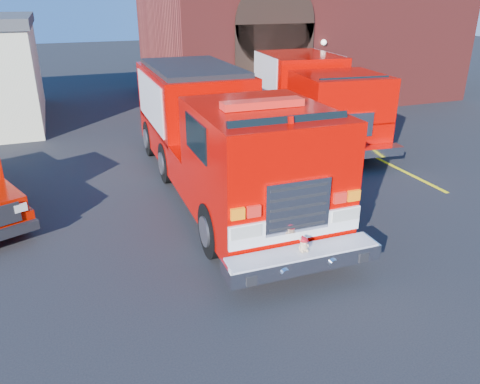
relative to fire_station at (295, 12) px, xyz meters
name	(u,v)px	position (x,y,z in m)	size (l,w,h in m)	color
ground	(222,223)	(-8.99, -13.98, -4.25)	(100.00, 100.00, 0.00)	black
parking_stripe_near	(411,175)	(-2.49, -12.98, -4.25)	(0.12, 3.00, 0.01)	yellow
parking_stripe_mid	(356,148)	(-2.49, -9.98, -4.25)	(0.12, 3.00, 0.01)	yellow
parking_stripe_far	(315,127)	(-2.49, -6.98, -4.25)	(0.12, 3.00, 0.01)	yellow
fire_station	(295,12)	(0.00, 0.00, 0.00)	(15.20, 10.20, 8.45)	maroon
fire_engine	(217,134)	(-8.39, -11.91, -2.61)	(3.04, 10.32, 3.17)	black
secondary_truck	(303,92)	(-3.32, -7.37, -2.63)	(3.80, 9.42, 2.97)	black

